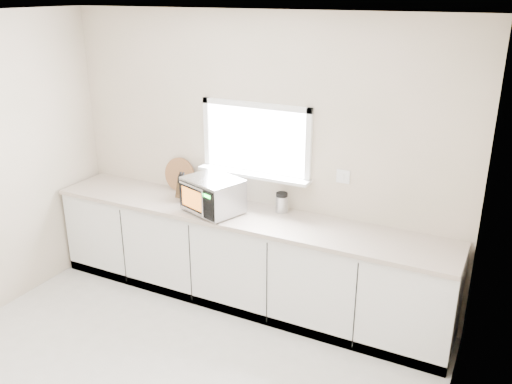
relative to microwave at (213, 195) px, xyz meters
The scene contains 7 objects.
back_wall 0.54m from the microwave, 57.07° to the left, with size 4.00×0.17×2.70m.
cabinets 0.71m from the microwave, 21.07° to the left, with size 3.92×0.60×0.88m, color silver.
countertop 0.33m from the microwave, 19.08° to the left, with size 3.92×0.64×0.04m, color #B9AE98.
microwave is the anchor object (origin of this frame).
knife_block 0.44m from the microwave, 159.23° to the left, with size 0.11×0.21×0.29m.
cutting_board 0.69m from the microwave, 150.51° to the left, with size 0.34×0.34×0.02m, color #99663B.
coffee_grinder 0.64m from the microwave, 26.83° to the left, with size 0.14×0.14×0.19m.
Camera 1 is at (2.19, -2.35, 2.87)m, focal length 38.00 mm.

